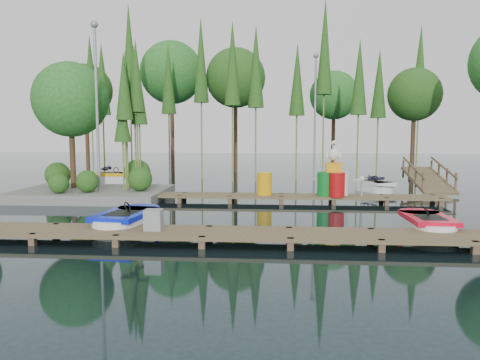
# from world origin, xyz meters

# --- Properties ---
(ground_plane) EXTENTS (90.00, 90.00, 0.00)m
(ground_plane) POSITION_xyz_m (0.00, 0.00, 0.00)
(ground_plane) COLOR #1A2C31
(near_dock) EXTENTS (18.00, 1.50, 0.50)m
(near_dock) POSITION_xyz_m (0.00, -4.50, 0.23)
(near_dock) COLOR brown
(near_dock) RESTS_ON ground
(far_dock) EXTENTS (15.00, 1.20, 0.50)m
(far_dock) POSITION_xyz_m (1.00, 2.50, 0.23)
(far_dock) COLOR brown
(far_dock) RESTS_ON ground
(island) EXTENTS (6.20, 4.20, 6.75)m
(island) POSITION_xyz_m (-6.30, 3.29, 3.18)
(island) COLOR slate
(island) RESTS_ON ground
(tree_screen) EXTENTS (34.42, 18.53, 10.31)m
(tree_screen) POSITION_xyz_m (-2.04, 10.60, 6.12)
(tree_screen) COLOR #452F1D
(tree_screen) RESTS_ON ground
(lamp_island) EXTENTS (0.30, 0.30, 7.25)m
(lamp_island) POSITION_xyz_m (-5.50, 2.50, 4.26)
(lamp_island) COLOR gray
(lamp_island) RESTS_ON ground
(lamp_rear) EXTENTS (0.30, 0.30, 7.25)m
(lamp_rear) POSITION_xyz_m (4.00, 11.00, 4.26)
(lamp_rear) COLOR gray
(lamp_rear) RESTS_ON ground
(ramp) EXTENTS (1.50, 3.94, 1.49)m
(ramp) POSITION_xyz_m (9.00, 6.50, 0.59)
(ramp) COLOR brown
(ramp) RESTS_ON ground
(boat_blue) EXTENTS (1.61, 2.88, 0.92)m
(boat_blue) POSITION_xyz_m (-2.47, -3.35, 0.27)
(boat_blue) COLOR white
(boat_blue) RESTS_ON ground
(boat_red) EXTENTS (1.16, 2.51, 0.84)m
(boat_red) POSITION_xyz_m (5.98, -3.11, 0.24)
(boat_red) COLOR white
(boat_red) RESTS_ON ground
(boat_yellow_far) EXTENTS (2.99, 1.36, 1.49)m
(boat_yellow_far) POSITION_xyz_m (-6.93, 8.32, 0.32)
(boat_yellow_far) COLOR white
(boat_yellow_far) RESTS_ON ground
(boat_white_far) EXTENTS (2.10, 2.60, 1.12)m
(boat_white_far) POSITION_xyz_m (6.48, 6.25, 0.25)
(boat_white_far) COLOR white
(boat_white_far) RESTS_ON ground
(utility_cabinet) EXTENTS (0.45, 0.38, 0.55)m
(utility_cabinet) POSITION_xyz_m (-1.36, -4.50, 0.57)
(utility_cabinet) COLOR gray
(utility_cabinet) RESTS_ON near_dock
(yellow_barrel) EXTENTS (0.60, 0.60, 0.91)m
(yellow_barrel) POSITION_xyz_m (1.33, 2.50, 0.75)
(yellow_barrel) COLOR #E4A20C
(yellow_barrel) RESTS_ON far_dock
(drum_cluster) EXTENTS (1.27, 1.16, 2.19)m
(drum_cluster) POSITION_xyz_m (4.08, 2.34, 0.94)
(drum_cluster) COLOR #0C6C1F
(drum_cluster) RESTS_ON far_dock
(seagull_post) EXTENTS (0.48, 0.26, 0.78)m
(seagull_post) POSITION_xyz_m (5.19, 2.50, 0.82)
(seagull_post) COLOR gray
(seagull_post) RESTS_ON far_dock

